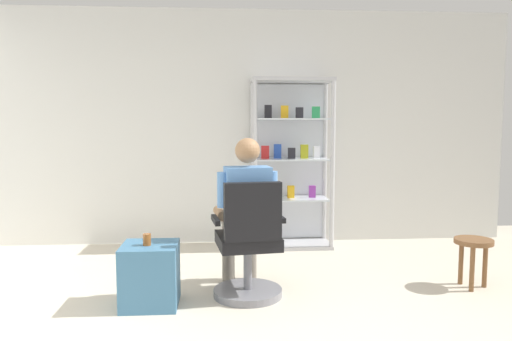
% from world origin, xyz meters
% --- Properties ---
extents(back_wall, '(6.00, 0.10, 2.70)m').
position_xyz_m(back_wall, '(0.00, 3.00, 1.35)').
color(back_wall, silver).
rests_on(back_wall, ground).
extents(display_cabinet_main, '(0.90, 0.45, 1.90)m').
position_xyz_m(display_cabinet_main, '(0.40, 2.76, 0.97)').
color(display_cabinet_main, '#B7B7BC').
rests_on(display_cabinet_main, ground).
extents(office_chair, '(0.60, 0.56, 0.96)m').
position_xyz_m(office_chair, '(-0.17, 1.08, 0.39)').
color(office_chair, slate).
rests_on(office_chair, ground).
extents(seated_shopkeeper, '(0.53, 0.60, 1.29)m').
position_xyz_m(seated_shopkeeper, '(-0.19, 1.24, 0.71)').
color(seated_shopkeeper, slate).
rests_on(seated_shopkeeper, ground).
extents(storage_crate, '(0.43, 0.41, 0.48)m').
position_xyz_m(storage_crate, '(-0.94, 0.99, 0.24)').
color(storage_crate, teal).
rests_on(storage_crate, ground).
extents(tea_glass, '(0.06, 0.06, 0.09)m').
position_xyz_m(tea_glass, '(-0.95, 0.96, 0.52)').
color(tea_glass, brown).
rests_on(tea_glass, storage_crate).
extents(wooden_stool, '(0.32, 0.32, 0.42)m').
position_xyz_m(wooden_stool, '(1.76, 1.20, 0.34)').
color(wooden_stool, brown).
rests_on(wooden_stool, ground).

